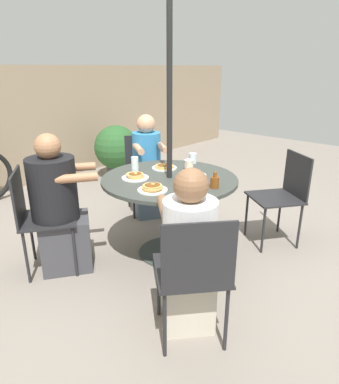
{
  "coord_description": "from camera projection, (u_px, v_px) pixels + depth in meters",
  "views": [
    {
      "loc": [
        -2.13,
        -1.94,
        1.67
      ],
      "look_at": [
        0.0,
        0.0,
        0.62
      ],
      "focal_mm": 32.0,
      "sensor_mm": 36.0,
      "label": 1
    }
  ],
  "objects": [
    {
      "name": "ground_plane",
      "position": [
        170.0,
        252.0,
        3.28
      ],
      "size": [
        12.0,
        12.0,
        0.0
      ],
      "primitive_type": "plane",
      "color": "gray"
    },
    {
      "name": "back_fence",
      "position": [
        17.0,
        129.0,
        4.85
      ],
      "size": [
        10.0,
        0.06,
        1.7
      ],
      "primitive_type": "cube",
      "color": "gray",
      "rests_on": "ground"
    },
    {
      "name": "patio_table",
      "position": [
        170.0,
        191.0,
        3.07
      ],
      "size": [
        1.2,
        1.2,
        0.75
      ],
      "color": "#383D38",
      "rests_on": "ground"
    },
    {
      "name": "umbrella_pole",
      "position": [
        170.0,
        130.0,
        2.88
      ],
      "size": [
        0.05,
        0.05,
        2.35
      ],
      "primitive_type": "cylinder",
      "color": "black",
      "rests_on": "ground"
    },
    {
      "name": "patio_chair_north",
      "position": [
        283.0,
        192.0,
        3.33
      ],
      "size": [
        0.62,
        0.62,
        0.9
      ],
      "rotation": [
        0.0,
        0.0,
        0.95
      ],
      "color": "#232326",
      "rests_on": "ground"
    },
    {
      "name": "patio_chair_east",
      "position": [
        145.0,
        168.0,
        4.13
      ],
      "size": [
        0.61,
        0.61,
        0.9
      ],
      "rotation": [
        0.0,
        0.0,
        -3.7
      ],
      "color": "#232326",
      "rests_on": "ground"
    },
    {
      "name": "diner_east",
      "position": [
        147.0,
        170.0,
        3.96
      ],
      "size": [
        0.53,
        0.58,
        1.18
      ],
      "rotation": [
        0.0,
        0.0,
        -3.7
      ],
      "color": "slate",
      "rests_on": "ground"
    },
    {
      "name": "patio_chair_south",
      "position": [
        37.0,
        213.0,
        2.84
      ],
      "size": [
        0.61,
        0.61,
        0.9
      ],
      "rotation": [
        0.0,
        0.0,
        -2.15
      ],
      "color": "#232326",
      "rests_on": "ground"
    },
    {
      "name": "diner_south",
      "position": [
        59.0,
        211.0,
        2.88
      ],
      "size": [
        0.63,
        0.59,
        1.19
      ],
      "rotation": [
        0.0,
        0.0,
        -2.15
      ],
      "color": "#3D3D42",
      "rests_on": "ground"
    },
    {
      "name": "patio_chair_west",
      "position": [
        194.0,
        270.0,
        2.04
      ],
      "size": [
        0.63,
        0.63,
        0.9
      ],
      "rotation": [
        0.0,
        0.0,
        -0.7
      ],
      "color": "#232326",
      "rests_on": "ground"
    },
    {
      "name": "diner_west",
      "position": [
        188.0,
        257.0,
        2.21
      ],
      "size": [
        0.58,
        0.6,
        1.12
      ],
      "rotation": [
        0.0,
        0.0,
        -0.7
      ],
      "color": "beige",
      "rests_on": "ground"
    },
    {
      "name": "pancake_plate_a",
      "position": [
        164.0,
        167.0,
        3.28
      ],
      "size": [
        0.24,
        0.24,
        0.04
      ],
      "color": "white",
      "rests_on": "patio_table"
    },
    {
      "name": "pancake_plate_b",
      "position": [
        135.0,
        176.0,
        2.99
      ],
      "size": [
        0.24,
        0.24,
        0.05
      ],
      "color": "white",
      "rests_on": "patio_table"
    },
    {
      "name": "pancake_plate_c",
      "position": [
        193.0,
        174.0,
        3.06
      ],
      "size": [
        0.24,
        0.24,
        0.05
      ],
      "color": "white",
      "rests_on": "patio_table"
    },
    {
      "name": "pancake_plate_d",
      "position": [
        152.0,
        188.0,
        2.69
      ],
      "size": [
        0.24,
        0.24,
        0.06
      ],
      "color": "white",
      "rests_on": "patio_table"
    },
    {
      "name": "syrup_bottle",
      "position": [
        215.0,
        182.0,
        2.75
      ],
      "size": [
        0.09,
        0.07,
        0.13
      ],
      "color": "brown",
      "rests_on": "patio_table"
    },
    {
      "name": "coffee_cup",
      "position": [
        189.0,
        165.0,
        3.22
      ],
      "size": [
        0.09,
        0.09,
        0.1
      ],
      "color": "beige",
      "rests_on": "patio_table"
    },
    {
      "name": "drinking_glass_a",
      "position": [
        193.0,
        158.0,
        3.46
      ],
      "size": [
        0.08,
        0.08,
        0.1
      ],
      "primitive_type": "cylinder",
      "color": "silver",
      "rests_on": "patio_table"
    },
    {
      "name": "drinking_glass_b",
      "position": [
        135.0,
        164.0,
        3.18
      ],
      "size": [
        0.07,
        0.07,
        0.14
      ],
      "primitive_type": "cylinder",
      "color": "silver",
      "rests_on": "patio_table"
    },
    {
      "name": "potted_shrub",
      "position": [
        116.0,
        149.0,
        5.38
      ],
      "size": [
        0.69,
        0.69,
        0.83
      ],
      "color": "#3D3D3F",
      "rests_on": "ground"
    }
  ]
}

